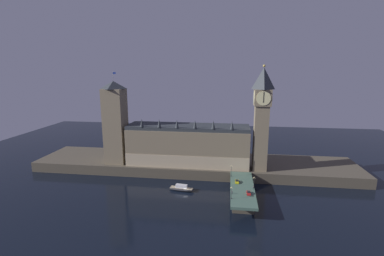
{
  "coord_description": "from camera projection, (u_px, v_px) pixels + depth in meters",
  "views": [
    {
      "loc": [
        23.49,
        -146.58,
        68.98
      ],
      "look_at": [
        0.98,
        20.0,
        33.62
      ],
      "focal_mm": 26.0,
      "sensor_mm": 36.0,
      "label": 1
    }
  ],
  "objects": [
    {
      "name": "street_lamp_near",
      "position": [
        231.0,
        191.0,
        134.63
      ],
      "size": [
        1.34,
        0.6,
        6.34
      ],
      "color": "#2D3333",
      "rests_on": "bridge"
    },
    {
      "name": "embankment",
      "position": [
        194.0,
        164.0,
        196.57
      ],
      "size": [
        220.0,
        42.0,
        6.6
      ],
      "color": "#4C4438",
      "rests_on": "ground_plane"
    },
    {
      "name": "boat_upstream",
      "position": [
        182.0,
        188.0,
        161.19
      ],
      "size": [
        15.43,
        5.94,
        3.8
      ],
      "color": "#28282D",
      "rests_on": "ground_plane"
    },
    {
      "name": "street_lamp_mid",
      "position": [
        254.0,
        181.0,
        147.37
      ],
      "size": [
        1.34,
        0.6,
        6.12
      ],
      "color": "#2D3333",
      "rests_on": "bridge"
    },
    {
      "name": "pedestrian_near_rail",
      "position": [
        232.0,
        192.0,
        140.65
      ],
      "size": [
        0.38,
        0.38,
        1.68
      ],
      "color": "black",
      "rests_on": "bridge"
    },
    {
      "name": "pedestrian_mid_walk",
      "position": [
        253.0,
        188.0,
        146.22
      ],
      "size": [
        0.38,
        0.38,
        1.69
      ],
      "color": "black",
      "rests_on": "bridge"
    },
    {
      "name": "ground_plane",
      "position": [
        186.0,
        192.0,
        159.43
      ],
      "size": [
        400.0,
        400.0,
        0.0
      ],
      "primitive_type": "plane",
      "color": "black"
    },
    {
      "name": "car_northbound_lead",
      "position": [
        237.0,
        181.0,
        154.85
      ],
      "size": [
        2.1,
        4.65,
        1.44
      ],
      "color": "yellow",
      "rests_on": "bridge"
    },
    {
      "name": "parliament_hall",
      "position": [
        188.0,
        145.0,
        186.19
      ],
      "size": [
        80.11,
        22.08,
        31.7
      ],
      "color": "#7F7056",
      "rests_on": "embankment"
    },
    {
      "name": "street_lamp_far",
      "position": [
        231.0,
        169.0,
        163.1
      ],
      "size": [
        1.34,
        0.6,
        6.96
      ],
      "color": "#2D3333",
      "rests_on": "bridge"
    },
    {
      "name": "victoria_tower",
      "position": [
        115.0,
        122.0,
        186.45
      ],
      "size": [
        13.47,
        13.47,
        61.15
      ],
      "color": "#7F7056",
      "rests_on": "embankment"
    },
    {
      "name": "car_southbound_lead",
      "position": [
        249.0,
        193.0,
        140.48
      ],
      "size": [
        2.04,
        4.28,
        1.42
      ],
      "color": "red",
      "rests_on": "bridge"
    },
    {
      "name": "clock_tower",
      "position": [
        262.0,
        116.0,
        170.22
      ],
      "size": [
        10.49,
        10.6,
        65.4
      ],
      "color": "#7F7056",
      "rests_on": "embankment"
    },
    {
      "name": "bridge",
      "position": [
        242.0,
        191.0,
        149.46
      ],
      "size": [
        12.6,
        46.0,
        7.24
      ],
      "color": "#476656",
      "rests_on": "ground_plane"
    }
  ]
}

